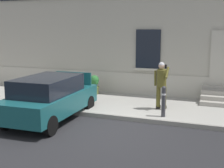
# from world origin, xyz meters

# --- Properties ---
(ground_plane) EXTENTS (80.00, 80.00, 0.00)m
(ground_plane) POSITION_xyz_m (0.00, 0.00, 0.00)
(ground_plane) COLOR #232326
(sidewalk) EXTENTS (24.00, 3.60, 0.15)m
(sidewalk) POSITION_xyz_m (0.00, 2.80, 0.07)
(sidewalk) COLOR #99968E
(sidewalk) RESTS_ON ground
(curb_edge) EXTENTS (24.00, 0.12, 0.15)m
(curb_edge) POSITION_xyz_m (0.00, 0.94, 0.07)
(curb_edge) COLOR gray
(curb_edge) RESTS_ON ground
(building_facade) EXTENTS (24.00, 1.52, 7.50)m
(building_facade) POSITION_xyz_m (0.01, 5.29, 3.73)
(building_facade) COLOR #B2AD9E
(building_facade) RESTS_ON ground
(entrance_stoop) EXTENTS (1.64, 1.28, 0.64)m
(entrance_stoop) POSITION_xyz_m (3.20, 4.12, 0.39)
(entrance_stoop) COLOR #9E998E
(entrance_stoop) RESTS_ON sidewalk
(hatchback_car_teal) EXTENTS (1.89, 4.11, 1.50)m
(hatchback_car_teal) POSITION_xyz_m (-2.23, 0.11, 0.79)
(hatchback_car_teal) COLOR #165156
(hatchback_car_teal) RESTS_ON ground
(bollard_near_person) EXTENTS (0.15, 0.15, 1.04)m
(bollard_near_person) POSITION_xyz_m (1.38, 1.35, 0.71)
(bollard_near_person) COLOR #333338
(bollard_near_person) RESTS_ON sidewalk
(person_on_phone) EXTENTS (0.51, 0.48, 1.75)m
(person_on_phone) POSITION_xyz_m (1.10, 2.26, 1.15)
(person_on_phone) COLOR #514C1E
(person_on_phone) RESTS_ON sidewalk
(planter_terracotta) EXTENTS (0.44, 0.44, 0.86)m
(planter_terracotta) POSITION_xyz_m (-4.55, 3.98, 0.61)
(planter_terracotta) COLOR #B25B38
(planter_terracotta) RESTS_ON sidewalk
(planter_olive) EXTENTS (0.44, 0.44, 0.86)m
(planter_olive) POSITION_xyz_m (-2.30, 3.90, 0.61)
(planter_olive) COLOR #606B38
(planter_olive) RESTS_ON sidewalk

